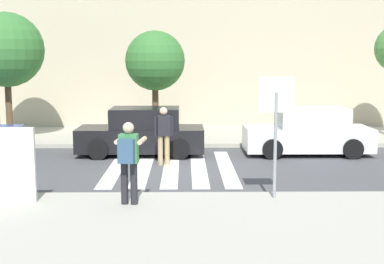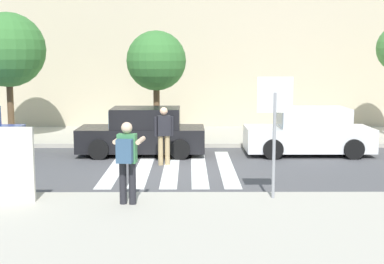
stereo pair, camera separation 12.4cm
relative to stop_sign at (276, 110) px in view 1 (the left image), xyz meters
name	(u,v)px [view 1 (the left image)]	position (x,y,z in m)	size (l,w,h in m)	color
ground_plane	(171,169)	(-2.35, 3.70, -2.06)	(120.00, 120.00, 0.00)	#4C4C4F
sidewalk_near	(162,240)	(-2.35, -2.50, -1.99)	(60.00, 6.00, 0.14)	#B2AD9E
sidewalk_far	(175,136)	(-2.35, 9.70, -1.99)	(60.00, 4.80, 0.14)	#B2AD9E
building_facade_far	(176,42)	(-2.35, 14.10, 1.81)	(56.00, 4.00, 7.74)	beige
crosswalk_stripe_0	(116,168)	(-3.95, 3.90, -2.06)	(0.44, 5.20, 0.01)	silver
crosswalk_stripe_1	(144,167)	(-3.15, 3.90, -2.06)	(0.44, 5.20, 0.01)	silver
crosswalk_stripe_2	(171,167)	(-2.35, 3.90, -2.06)	(0.44, 5.20, 0.01)	silver
crosswalk_stripe_3	(199,167)	(-1.55, 3.90, -2.06)	(0.44, 5.20, 0.01)	silver
crosswalk_stripe_4	(226,167)	(-0.75, 3.90, -2.06)	(0.44, 5.20, 0.01)	silver
stop_sign	(276,110)	(0.00, 0.00, 0.00)	(0.76, 0.08, 2.63)	gray
photographer_with_backpack	(129,156)	(-3.11, -0.51, -0.89)	(0.64, 0.89, 1.72)	#232328
pedestrian_crossing	(164,133)	(-2.58, 4.29, -1.08)	(0.57, 0.31, 1.72)	tan
parked_car_black	(142,133)	(-3.35, 6.00, -1.33)	(4.10, 1.92, 1.55)	black
parked_car_white	(308,133)	(2.12, 6.00, -1.33)	(4.10, 1.92, 1.55)	white
street_tree_west	(6,50)	(-8.47, 8.48, 1.38)	(2.74, 2.74, 4.68)	brown
street_tree_center	(155,61)	(-3.06, 8.80, 0.98)	(2.24, 2.24, 4.03)	brown
advertising_board	(9,165)	(-5.64, -0.29, -1.12)	(1.10, 0.11, 1.60)	beige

